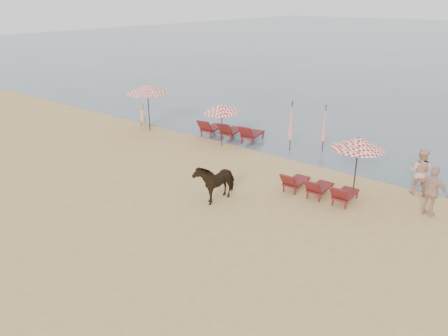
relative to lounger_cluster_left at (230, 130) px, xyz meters
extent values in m
plane|color=tan|center=(4.09, -10.75, -0.49)|extent=(120.00, 120.00, 0.00)
cube|color=maroon|center=(-1.26, 0.05, -0.10)|extent=(0.98, 1.67, 0.09)
cube|color=maroon|center=(-1.12, -0.78, 0.22)|extent=(0.81, 0.63, 0.69)
cube|color=maroon|center=(-0.04, 0.25, -0.10)|extent=(0.98, 1.67, 0.09)
cube|color=maroon|center=(0.10, -0.58, 0.22)|extent=(0.81, 0.63, 0.69)
cube|color=maroon|center=(1.18, 0.46, -0.10)|extent=(0.98, 1.67, 0.09)
cube|color=maroon|center=(1.32, -0.38, 0.22)|extent=(0.81, 0.63, 0.69)
cube|color=maroon|center=(6.06, -3.55, -0.16)|extent=(0.65, 1.32, 0.07)
cube|color=maroon|center=(6.08, -4.25, 0.10)|extent=(0.62, 0.45, 0.57)
cube|color=maroon|center=(7.08, -3.52, -0.16)|extent=(0.65, 1.32, 0.07)
cube|color=maroon|center=(7.10, -4.22, 0.10)|extent=(0.62, 0.45, 0.57)
cube|color=maroon|center=(8.11, -3.49, -0.16)|extent=(0.65, 1.32, 0.07)
cube|color=maroon|center=(8.13, -4.19, 0.10)|extent=(0.62, 0.45, 0.57)
cylinder|color=black|center=(-4.63, -1.55, 0.75)|extent=(0.06, 0.06, 2.47)
cone|color=red|center=(-4.63, -1.55, 1.93)|extent=(2.36, 2.36, 0.51)
sphere|color=black|center=(-4.63, -1.55, 2.15)|extent=(0.09, 0.09, 0.09)
cylinder|color=black|center=(0.32, -1.11, 0.53)|extent=(0.05, 0.05, 2.04)
cone|color=red|center=(0.32, -1.11, 1.50)|extent=(1.80, 1.84, 0.61)
sphere|color=black|center=(0.32, -1.11, 1.69)|extent=(0.08, 0.08, 0.08)
cylinder|color=black|center=(8.15, -2.83, 0.62)|extent=(0.05, 0.05, 2.23)
cone|color=red|center=(8.15, -2.83, 1.69)|extent=(1.98, 1.98, 0.45)
sphere|color=black|center=(8.15, -2.83, 1.89)|extent=(0.08, 0.08, 0.08)
cylinder|color=black|center=(3.51, 0.35, 0.79)|extent=(0.06, 0.06, 2.55)
cone|color=red|center=(3.51, 0.35, 1.09)|extent=(0.31, 0.31, 1.91)
cylinder|color=black|center=(4.86, 1.25, 0.70)|extent=(0.05, 0.05, 2.37)
cone|color=red|center=(4.86, 1.25, 0.98)|extent=(0.29, 0.29, 1.78)
imported|color=black|center=(4.06, -6.25, 0.25)|extent=(0.88, 1.78, 1.48)
imported|color=tan|center=(-5.06, -1.66, 0.26)|extent=(0.57, 0.40, 1.50)
imported|color=tan|center=(10.02, -1.03, 0.44)|extent=(0.95, 0.77, 1.85)
imported|color=tan|center=(10.87, -2.70, 0.43)|extent=(1.15, 0.68, 1.84)
camera|label=1|loc=(13.66, -18.00, 6.77)|focal=35.00mm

